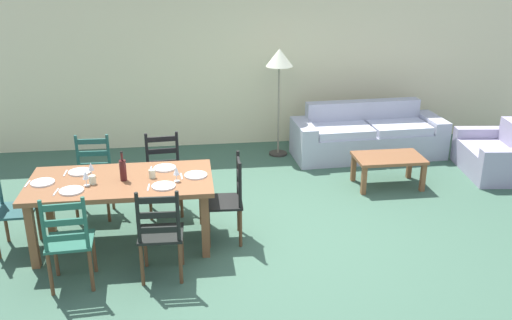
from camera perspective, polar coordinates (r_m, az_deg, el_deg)
The scene contains 31 objects.
ground_plane at distance 6.28m, azimuth 1.65°, elevation -7.83°, with size 9.60×9.60×0.02m, color #3A5C49.
wall_far at distance 8.94m, azimuth -1.59°, elevation 10.13°, with size 9.60×0.16×2.70m, color beige.
dining_table at distance 6.00m, azimuth -13.60°, elevation -2.72°, with size 1.90×0.96×0.75m.
dining_chair_near_left at distance 5.46m, azimuth -18.54°, elevation -7.87°, with size 0.44×0.42×0.96m.
dining_chair_near_right at distance 5.39m, azimuth -9.73°, elevation -7.42°, with size 0.43×0.41×0.96m.
dining_chair_far_left at distance 6.85m, azimuth -16.26°, elevation -1.67°, with size 0.43×0.41×0.96m.
dining_chair_far_right at distance 6.75m, azimuth -9.39°, elevation -1.43°, with size 0.45×0.43×0.96m.
dining_chair_head_west at distance 6.35m, azimuth -23.89°, elevation -4.52°, with size 0.41×0.43×0.96m.
dining_chair_head_east at distance 6.02m, azimuth -2.83°, elevation -4.01°, with size 0.42×0.44×0.96m.
dinner_plate_near_left at distance 5.81m, azimuth -18.32°, elevation -2.99°, with size 0.24×0.24×0.02m, color white.
fork_near_left at distance 5.85m, azimuth -19.75°, elevation -3.10°, with size 0.02×0.17×0.01m, color silver.
dinner_plate_near_right at distance 5.70m, azimuth -9.42°, elevation -2.64°, with size 0.24×0.24×0.02m, color white.
fork_near_right at distance 5.71m, azimuth -10.92°, elevation -2.76°, with size 0.02×0.17×0.01m, color silver.
dinner_plate_far_left at distance 6.27m, azimuth -17.54°, elevation -1.17°, with size 0.24×0.24×0.02m, color white.
fork_far_left at distance 6.30m, azimuth -18.88°, elevation -1.28°, with size 0.02×0.17×0.01m, color silver.
dinner_plate_far_right at distance 6.16m, azimuth -9.30°, elevation -0.81°, with size 0.24×0.24×0.02m, color white.
fork_far_right at distance 6.17m, azimuth -10.69°, elevation -0.92°, with size 0.02×0.17×0.01m, color silver.
dinner_plate_head_west at distance 6.11m, azimuth -20.95°, elevation -2.16°, with size 0.24×0.24×0.02m, color white.
fork_head_west at distance 6.15m, azimuth -22.30°, elevation -2.26°, with size 0.02×0.17×0.01m, color silver.
dinner_plate_head_east at distance 5.93m, azimuth -6.17°, elevation -1.54°, with size 0.24×0.24×0.02m, color white.
fork_head_east at distance 5.93m, azimuth -7.62°, elevation -1.66°, with size 0.02×0.17×0.01m, color silver.
wine_bottle at distance 5.90m, azimuth -13.43°, elevation -0.97°, with size 0.07×0.07×0.32m.
wine_glass_near_left at distance 5.87m, azimuth -17.01°, elevation -1.53°, with size 0.06×0.06×0.16m.
wine_glass_near_right at distance 5.77m, azimuth -8.15°, elevation -1.16°, with size 0.06×0.06×0.16m.
wine_glass_far_left at distance 6.08m, azimuth -16.50°, elevation -0.68°, with size 0.06×0.06×0.16m.
coffee_cup_primary at distance 5.93m, azimuth -10.56°, elevation -1.39°, with size 0.07×0.07×0.09m, color beige.
coffee_cup_secondary at distance 5.92m, azimuth -16.36°, elevation -1.95°, with size 0.07×0.07×0.09m, color beige.
couch at distance 8.75m, azimuth 11.22°, elevation 2.35°, with size 2.31×0.90×0.80m.
coffee_table at distance 7.63m, azimuth 13.37°, elevation -0.10°, with size 0.90×0.56×0.42m.
armchair_upholstered at distance 8.60m, azimuth 23.53°, elevation 0.34°, with size 0.92×1.24×0.72m.
standing_lamp at distance 8.32m, azimuth 2.39°, elevation 9.75°, with size 0.40×0.40×1.64m.
Camera 1 is at (-0.89, -5.45, 2.99)m, focal length 39.19 mm.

